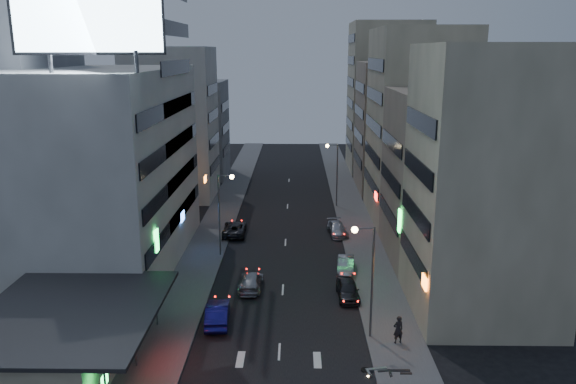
{
  "coord_description": "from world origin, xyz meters",
  "views": [
    {
      "loc": [
        1.07,
        -29.64,
        19.49
      ],
      "look_at": [
        0.35,
        19.94,
        6.98
      ],
      "focal_mm": 35.0,
      "sensor_mm": 36.0,
      "label": 1
    }
  ],
  "objects_px": {
    "person": "(398,330)",
    "scooter_black_b": "(411,361)",
    "parked_car_left": "(234,229)",
    "parked_car_right_far": "(337,229)",
    "scooter_silver_b": "(387,358)",
    "parked_car_right_mid": "(346,265)",
    "scooter_silver_a": "(415,383)",
    "road_car_silver": "(251,281)",
    "scooter_blue": "(413,384)",
    "road_car_blue": "(218,313)",
    "parked_car_right_near": "(348,289)"
  },
  "relations": [
    {
      "from": "road_car_silver",
      "to": "scooter_silver_b",
      "type": "relative_size",
      "value": 2.25
    },
    {
      "from": "scooter_black_b",
      "to": "person",
      "type": "bearing_deg",
      "value": 3.26
    },
    {
      "from": "scooter_blue",
      "to": "road_car_silver",
      "type": "bearing_deg",
      "value": 16.16
    },
    {
      "from": "road_car_blue",
      "to": "parked_car_left",
      "type": "bearing_deg",
      "value": -91.67
    },
    {
      "from": "road_car_blue",
      "to": "scooter_silver_a",
      "type": "xyz_separation_m",
      "value": [
        12.75,
        -8.59,
        -0.08
      ]
    },
    {
      "from": "parked_car_right_mid",
      "to": "person",
      "type": "distance_m",
      "value": 13.09
    },
    {
      "from": "road_car_silver",
      "to": "road_car_blue",
      "type": "bearing_deg",
      "value": 73.45
    },
    {
      "from": "parked_car_left",
      "to": "scooter_silver_a",
      "type": "bearing_deg",
      "value": 113.85
    },
    {
      "from": "scooter_black_b",
      "to": "parked_car_right_far",
      "type": "bearing_deg",
      "value": 5.33
    },
    {
      "from": "parked_car_right_mid",
      "to": "scooter_silver_a",
      "type": "height_order",
      "value": "parked_car_right_mid"
    },
    {
      "from": "road_car_blue",
      "to": "scooter_blue",
      "type": "height_order",
      "value": "road_car_blue"
    },
    {
      "from": "parked_car_right_near",
      "to": "parked_car_right_far",
      "type": "distance_m",
      "value": 16.07
    },
    {
      "from": "parked_car_right_near",
      "to": "scooter_black_b",
      "type": "xyz_separation_m",
      "value": [
        2.95,
        -10.76,
        0.03
      ]
    },
    {
      "from": "road_car_blue",
      "to": "scooter_silver_a",
      "type": "bearing_deg",
      "value": 141.72
    },
    {
      "from": "person",
      "to": "scooter_blue",
      "type": "bearing_deg",
      "value": 70.77
    },
    {
      "from": "scooter_black_b",
      "to": "scooter_silver_b",
      "type": "height_order",
      "value": "scooter_black_b"
    },
    {
      "from": "scooter_black_b",
      "to": "scooter_blue",
      "type": "bearing_deg",
      "value": 171.08
    },
    {
      "from": "parked_car_right_far",
      "to": "scooter_blue",
      "type": "bearing_deg",
      "value": -92.14
    },
    {
      "from": "scooter_silver_a",
      "to": "scooter_silver_b",
      "type": "xyz_separation_m",
      "value": [
        -1.27,
        2.64,
        0.06
      ]
    },
    {
      "from": "parked_car_left",
      "to": "person",
      "type": "height_order",
      "value": "person"
    },
    {
      "from": "parked_car_left",
      "to": "road_car_blue",
      "type": "bearing_deg",
      "value": 91.19
    },
    {
      "from": "parked_car_left",
      "to": "scooter_blue",
      "type": "height_order",
      "value": "parked_car_left"
    },
    {
      "from": "parked_car_right_mid",
      "to": "scooter_silver_b",
      "type": "bearing_deg",
      "value": -79.8
    },
    {
      "from": "road_car_blue",
      "to": "person",
      "type": "height_order",
      "value": "person"
    },
    {
      "from": "person",
      "to": "scooter_black_b",
      "type": "bearing_deg",
      "value": 76.01
    },
    {
      "from": "scooter_silver_a",
      "to": "scooter_black_b",
      "type": "bearing_deg",
      "value": 1.17
    },
    {
      "from": "parked_car_right_near",
      "to": "parked_car_left",
      "type": "bearing_deg",
      "value": 122.65
    },
    {
      "from": "parked_car_left",
      "to": "scooter_black_b",
      "type": "relative_size",
      "value": 2.51
    },
    {
      "from": "scooter_black_b",
      "to": "parked_car_right_mid",
      "type": "bearing_deg",
      "value": 9.01
    },
    {
      "from": "parked_car_left",
      "to": "person",
      "type": "bearing_deg",
      "value": 118.9
    },
    {
      "from": "parked_car_left",
      "to": "parked_car_right_far",
      "type": "height_order",
      "value": "parked_car_left"
    },
    {
      "from": "parked_car_right_far",
      "to": "road_car_silver",
      "type": "bearing_deg",
      "value": -126.46
    },
    {
      "from": "parked_car_right_near",
      "to": "road_car_blue",
      "type": "height_order",
      "value": "road_car_blue"
    },
    {
      "from": "scooter_blue",
      "to": "parked_car_right_far",
      "type": "bearing_deg",
      "value": -14.83
    },
    {
      "from": "road_car_blue",
      "to": "parked_car_right_mid",
      "type": "bearing_deg",
      "value": -140.35
    },
    {
      "from": "person",
      "to": "road_car_blue",
      "type": "bearing_deg",
      "value": -30.65
    },
    {
      "from": "parked_car_right_far",
      "to": "scooter_blue",
      "type": "distance_m",
      "value": 29.41
    },
    {
      "from": "road_car_blue",
      "to": "road_car_silver",
      "type": "relative_size",
      "value": 1.01
    },
    {
      "from": "parked_car_left",
      "to": "road_car_silver",
      "type": "xyz_separation_m",
      "value": [
        2.9,
        -14.27,
        -0.05
      ]
    },
    {
      "from": "parked_car_right_mid",
      "to": "scooter_silver_a",
      "type": "bearing_deg",
      "value": -76.53
    },
    {
      "from": "parked_car_left",
      "to": "road_car_silver",
      "type": "height_order",
      "value": "parked_car_left"
    },
    {
      "from": "person",
      "to": "scooter_silver_b",
      "type": "distance_m",
      "value": 3.26
    },
    {
      "from": "road_car_blue",
      "to": "scooter_blue",
      "type": "bearing_deg",
      "value": 140.79
    },
    {
      "from": "parked_car_right_mid",
      "to": "person",
      "type": "bearing_deg",
      "value": -73.39
    },
    {
      "from": "parked_car_right_far",
      "to": "scooter_black_b",
      "type": "height_order",
      "value": "scooter_black_b"
    },
    {
      "from": "road_car_blue",
      "to": "scooter_black_b",
      "type": "bearing_deg",
      "value": 149.82
    },
    {
      "from": "parked_car_right_far",
      "to": "scooter_silver_a",
      "type": "height_order",
      "value": "parked_car_right_far"
    },
    {
      "from": "person",
      "to": "scooter_black_b",
      "type": "xyz_separation_m",
      "value": [
        0.21,
        -3.32,
        -0.36
      ]
    },
    {
      "from": "person",
      "to": "scooter_silver_a",
      "type": "bearing_deg",
      "value": 72.79
    },
    {
      "from": "road_car_blue",
      "to": "road_car_silver",
      "type": "height_order",
      "value": "road_car_blue"
    }
  ]
}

